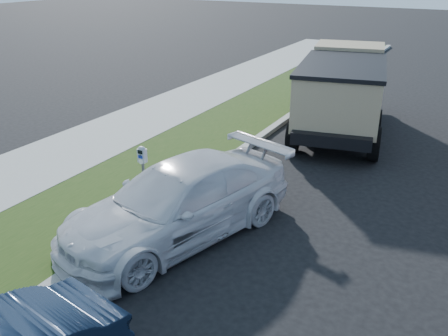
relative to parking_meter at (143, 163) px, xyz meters
The scene contains 5 objects.
ground 3.16m from the parking_meter, ahead, with size 120.00×120.00×0.00m, color black.
streetside 3.50m from the parking_meter, 142.59° to the left, with size 6.12×50.00×0.15m.
parking_meter is the anchor object (origin of this frame).
white_wagon 1.46m from the parking_meter, 19.33° to the right, with size 2.17×5.35×1.55m, color silver.
dump_truck 8.36m from the parking_meter, 74.09° to the left, with size 3.73×6.99×2.60m.
Camera 1 is at (3.38, -7.76, 5.32)m, focal length 38.00 mm.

